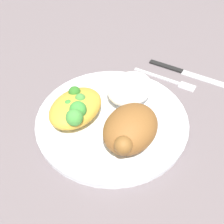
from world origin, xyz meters
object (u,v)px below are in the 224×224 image
at_px(roasted_chicken, 130,129).
at_px(knife, 182,71).
at_px(plate, 112,119).
at_px(mac_cheese_with_broccoli, 76,108).
at_px(fork, 168,79).
at_px(rice_pile, 130,88).

xyz_separation_m(roasted_chicken, knife, (-0.25, -0.01, -0.05)).
height_order(plate, mac_cheese_with_broccoli, mac_cheese_with_broccoli).
relative_size(fork, knife, 0.75).
distance_m(plate, mac_cheese_with_broccoli, 0.07).
height_order(rice_pile, mac_cheese_with_broccoli, mac_cheese_with_broccoli).
height_order(roasted_chicken, mac_cheese_with_broccoli, roasted_chicken).
height_order(rice_pile, knife, rice_pile).
bearing_deg(roasted_chicken, fork, -174.19).
relative_size(plate, roasted_chicken, 2.52).
relative_size(roasted_chicken, knife, 0.58).
xyz_separation_m(plate, rice_pile, (-0.06, 0.00, 0.03)).
bearing_deg(knife, fork, -17.99).
distance_m(plate, fork, 0.18).
xyz_separation_m(fork, knife, (-0.05, 0.01, 0.00)).
relative_size(rice_pile, fork, 0.71).
bearing_deg(mac_cheese_with_broccoli, knife, 157.74).
bearing_deg(knife, plate, -12.98).
xyz_separation_m(roasted_chicken, fork, (-0.21, -0.02, -0.05)).
bearing_deg(rice_pile, knife, 162.02).
bearing_deg(plate, mac_cheese_with_broccoli, -56.36).
xyz_separation_m(rice_pile, mac_cheese_with_broccoli, (0.10, -0.05, 0.00)).
relative_size(plate, knife, 1.47).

